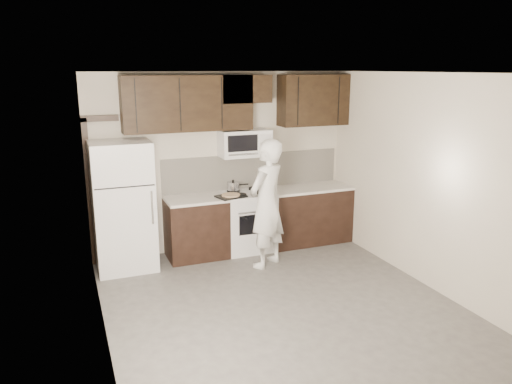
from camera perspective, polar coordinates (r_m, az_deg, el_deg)
floor at (r=6.08m, az=2.95°, el=-12.89°), size 4.50×4.50×0.00m
back_wall at (r=7.66m, az=-3.90°, el=3.45°), size 4.00×0.00×4.00m
ceiling at (r=5.42m, az=3.32°, el=13.45°), size 4.50×4.50×0.00m
counter_run at (r=7.79m, az=1.14°, el=-3.11°), size 2.95×0.64×0.91m
stove at (r=7.68m, az=-0.94°, el=-3.33°), size 0.76×0.66×0.94m
backsplash at (r=7.84m, az=-0.36°, el=2.47°), size 2.90×0.02×0.54m
upper_cabinets at (r=7.44m, az=-2.05°, el=10.40°), size 3.48×0.35×0.78m
microwave at (r=7.52m, az=-1.30°, el=5.61°), size 0.76×0.42×0.40m
refrigerator at (r=7.10m, az=-14.93°, el=-1.58°), size 0.80×0.76×1.80m
door_trim at (r=7.30m, az=-18.29°, el=1.43°), size 0.50×0.08×2.12m
saucepan at (r=7.62m, az=-2.61°, el=0.62°), size 0.34×0.20×0.19m
baking_tray at (r=7.31m, az=-2.89°, el=-0.49°), size 0.46×0.39×0.02m
pizza at (r=7.31m, az=-2.89°, el=-0.34°), size 0.33×0.33×0.02m
person at (r=6.94m, az=1.23°, el=-1.37°), size 0.79×0.73×1.82m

